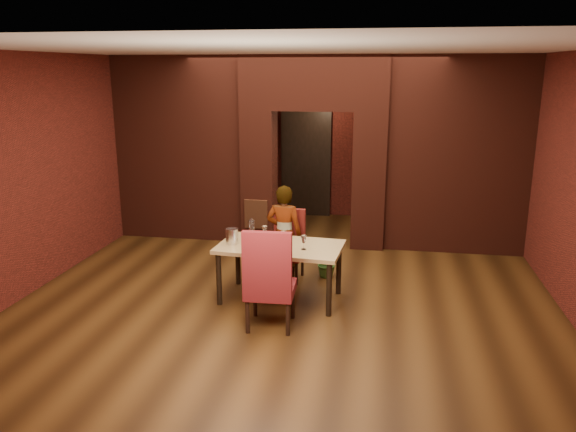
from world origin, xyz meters
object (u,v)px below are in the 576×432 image
chair_near (271,277)px  potted_plant (327,262)px  wine_glass_b (283,238)px  water_bottle (252,231)px  wine_glass_c (304,242)px  person_seated (284,234)px  wine_glass_a (265,233)px  dining_table (280,272)px  wine_bucket (232,236)px  chair_far (286,246)px

chair_near → potted_plant: chair_near is taller
wine_glass_b → water_bottle: 0.43m
wine_glass_c → person_seated: bearing=116.5°
wine_glass_a → person_seated: bearing=70.9°
dining_table → wine_glass_a: (-0.24, 0.18, 0.47)m
person_seated → wine_glass_a: size_ratio=7.26×
dining_table → potted_plant: bearing=64.7°
wine_bucket → water_bottle: 0.27m
wine_glass_c → potted_plant: size_ratio=0.42×
chair_far → water_bottle: bearing=-111.9°
chair_near → wine_bucket: bearing=-51.1°
potted_plant → person_seated: bearing=-157.1°
person_seated → potted_plant: person_seated is taller
wine_bucket → water_bottle: bearing=17.9°
potted_plant → wine_glass_c: bearing=-100.8°
chair_near → wine_glass_c: chair_near is taller
chair_near → potted_plant: bearing=-108.1°
wine_glass_c → potted_plant: 1.24m
water_bottle → chair_near: bearing=-63.3°
wine_glass_b → wine_bucket: 0.68m
wine_bucket → potted_plant: (1.16, 0.97, -0.63)m
dining_table → chair_far: chair_far is taller
chair_near → wine_glass_a: bearing=-76.6°
chair_far → dining_table: bearing=-82.2°
chair_far → wine_glass_c: chair_far is taller
wine_glass_b → wine_glass_c: size_ratio=1.00×
person_seated → wine_bucket: size_ratio=6.91×
person_seated → wine_glass_b: (0.11, -0.66, 0.14)m
wine_glass_b → water_bottle: water_bottle is taller
chair_near → potted_plant: size_ratio=2.81×
chair_near → wine_glass_a: size_ratio=6.37×
chair_far → wine_glass_b: bearing=-78.9°
chair_far → potted_plant: size_ratio=2.31×
wine_bucket → wine_glass_b: bearing=4.6°
chair_near → wine_glass_b: chair_near is taller
wine_glass_b → wine_glass_c: 0.32m
dining_table → potted_plant: dining_table is taller
chair_near → wine_glass_b: bearing=-92.6°
wine_glass_a → wine_bucket: wine_bucket is taller
person_seated → wine_glass_c: 0.91m
wine_bucket → person_seated: bearing=52.0°
potted_plant → water_bottle: bearing=-135.7°
chair_far → wine_bucket: bearing=-122.9°
chair_far → wine_glass_a: (-0.20, -0.55, 0.34)m
person_seated → dining_table: bearing=101.0°
chair_near → wine_glass_c: bearing=-115.4°
dining_table → chair_near: 0.84m
wine_glass_a → water_bottle: (-0.15, -0.15, 0.07)m
chair_near → wine_glass_a: (-0.28, 0.99, 0.23)m
person_seated → water_bottle: 0.74m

